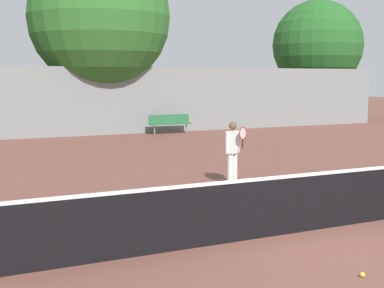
% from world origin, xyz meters
% --- Properties ---
extents(ground_plane, '(100.00, 100.00, 0.00)m').
position_xyz_m(ground_plane, '(0.00, 0.00, 0.00)').
color(ground_plane, brown).
extents(tennis_net, '(10.12, 0.09, 0.99)m').
position_xyz_m(tennis_net, '(0.00, 0.00, 0.50)').
color(tennis_net, black).
rests_on(tennis_net, ground_plane).
extents(tennis_player, '(0.53, 0.50, 1.53)m').
position_xyz_m(tennis_player, '(1.02, 3.98, 0.85)').
color(tennis_player, silver).
rests_on(tennis_player, ground_plane).
extents(bench_courtside_near, '(2.01, 0.40, 0.89)m').
position_xyz_m(bench_courtside_near, '(4.32, 15.61, 0.56)').
color(bench_courtside_near, '#28663D').
rests_on(bench_courtside_near, ground_plane).
extents(light_pole_far_right, '(0.90, 0.60, 8.85)m').
position_xyz_m(light_pole_far_right, '(3.37, 16.54, 5.28)').
color(light_pole_far_right, '#939399').
rests_on(light_pole_far_right, ground_plane).
extents(tennis_ball, '(0.07, 0.07, 0.07)m').
position_xyz_m(tennis_ball, '(-0.47, -2.02, 0.03)').
color(tennis_ball, '#D1E038').
rests_on(tennis_ball, ground_plane).
extents(back_fence, '(34.15, 0.06, 3.08)m').
position_xyz_m(back_fence, '(0.00, 16.42, 1.54)').
color(back_fence, gray).
rests_on(back_fence, ground_plane).
extents(tree_green_tall, '(6.61, 6.61, 8.69)m').
position_xyz_m(tree_green_tall, '(1.65, 17.63, 5.38)').
color(tree_green_tall, brown).
rests_on(tree_green_tall, ground_plane).
extents(tree_dark_dense, '(5.62, 5.62, 7.44)m').
position_xyz_m(tree_dark_dense, '(16.41, 20.30, 4.62)').
color(tree_dark_dense, brown).
rests_on(tree_dark_dense, ground_plane).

